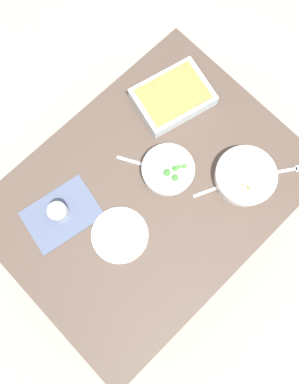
{
  "coord_description": "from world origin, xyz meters",
  "views": [
    {
      "loc": [
        0.23,
        0.24,
        2.2
      ],
      "look_at": [
        0.0,
        0.0,
        0.74
      ],
      "focal_mm": 35.43,
      "sensor_mm": 36.0,
      "label": 1
    }
  ],
  "objects": [
    {
      "name": "broccoli_bowl",
      "position": [
        -0.11,
        -0.01,
        0.77
      ],
      "size": [
        0.21,
        0.21,
        0.06
      ],
      "color": "white",
      "rests_on": "dining_table"
    },
    {
      "name": "ground_plane",
      "position": [
        0.0,
        0.0,
        0.0
      ],
      "size": [
        6.0,
        6.0,
        0.0
      ],
      "primitive_type": "plane",
      "color": "#9E9389"
    },
    {
      "name": "placemat",
      "position": [
        0.31,
        -0.18,
        0.74
      ],
      "size": [
        0.31,
        0.25,
        0.0
      ],
      "primitive_type": "cube",
      "rotation": [
        0.0,
        0.0,
        -0.17
      ],
      "color": "#4C5670",
      "rests_on": "dining_table"
    },
    {
      "name": "spoon_by_stew",
      "position": [
        -0.21,
        0.18,
        0.74
      ],
      "size": [
        0.17,
        0.09,
        0.01
      ],
      "color": "silver",
      "rests_on": "dining_table"
    },
    {
      "name": "side_plate",
      "position": [
        0.2,
        0.04,
        0.75
      ],
      "size": [
        0.22,
        0.22,
        0.01
      ],
      "primitive_type": "cylinder",
      "color": "silver",
      "rests_on": "dining_table"
    },
    {
      "name": "fork_on_table",
      "position": [
        -0.46,
        0.32,
        0.74
      ],
      "size": [
        0.16,
        0.11,
        0.01
      ],
      "color": "silver",
      "rests_on": "dining_table"
    },
    {
      "name": "dining_table",
      "position": [
        0.0,
        0.0,
        0.65
      ],
      "size": [
        1.2,
        0.9,
        0.74
      ],
      "color": "#4C3D33",
      "rests_on": "ground_plane"
    },
    {
      "name": "spoon_by_broccoli",
      "position": [
        -0.06,
        -0.1,
        0.74
      ],
      "size": [
        0.1,
        0.16,
        0.01
      ],
      "color": "silver",
      "rests_on": "dining_table"
    },
    {
      "name": "baking_dish",
      "position": [
        -0.34,
        -0.22,
        0.77
      ],
      "size": [
        0.34,
        0.28,
        0.06
      ],
      "color": "silver",
      "rests_on": "dining_table"
    },
    {
      "name": "drink_cup",
      "position": [
        0.31,
        -0.18,
        0.78
      ],
      "size": [
        0.07,
        0.07,
        0.08
      ],
      "color": "#B2BCC6",
      "rests_on": "dining_table"
    },
    {
      "name": "stew_bowl",
      "position": [
        -0.31,
        0.22,
        0.77
      ],
      "size": [
        0.24,
        0.24,
        0.06
      ],
      "color": "white",
      "rests_on": "dining_table"
    }
  ]
}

